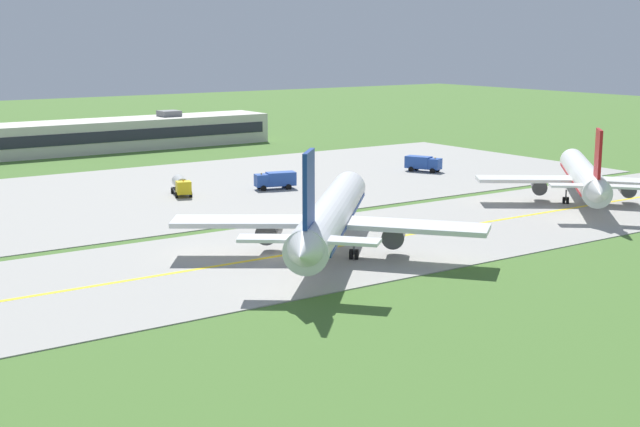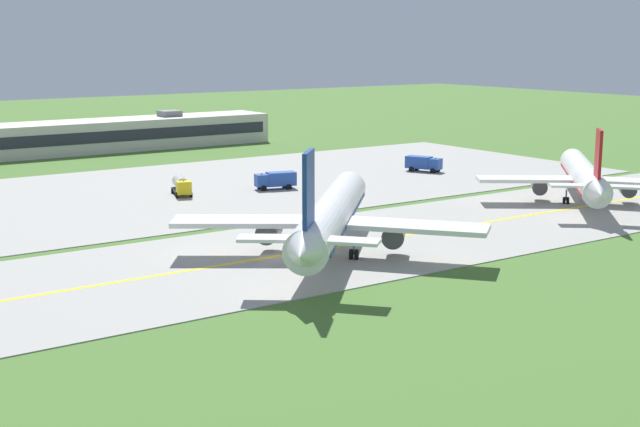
% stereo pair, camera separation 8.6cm
% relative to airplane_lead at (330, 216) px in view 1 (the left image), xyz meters
% --- Properties ---
extents(ground_plane, '(500.00, 500.00, 0.00)m').
position_rel_airplane_lead_xyz_m(ground_plane, '(-5.09, 2.50, -4.13)').
color(ground_plane, '#47702D').
extents(taxiway_strip, '(240.00, 28.00, 0.10)m').
position_rel_airplane_lead_xyz_m(taxiway_strip, '(-5.09, 2.50, -4.08)').
color(taxiway_strip, '#9E9B93').
rests_on(taxiway_strip, ground).
extents(apron_pad, '(140.00, 52.00, 0.10)m').
position_rel_airplane_lead_xyz_m(apron_pad, '(4.91, 44.50, -4.08)').
color(apron_pad, '#9E9B93').
rests_on(apron_pad, ground).
extents(taxiway_centreline, '(220.00, 0.60, 0.01)m').
position_rel_airplane_lead_xyz_m(taxiway_centreline, '(-5.09, 2.50, -4.03)').
color(taxiway_centreline, yellow).
rests_on(taxiway_centreline, taxiway_strip).
extents(airplane_lead, '(30.51, 31.91, 12.70)m').
position_rel_airplane_lead_xyz_m(airplane_lead, '(0.00, 0.00, 0.00)').
color(airplane_lead, white).
rests_on(airplane_lead, ground).
extents(airplane_trailing, '(27.81, 27.96, 11.34)m').
position_rel_airplane_lead_xyz_m(airplane_trailing, '(45.52, 4.61, -0.44)').
color(airplane_trailing, white).
rests_on(airplane_trailing, ground).
extents(service_truck_baggage, '(6.33, 3.55, 2.60)m').
position_rel_airplane_lead_xyz_m(service_truck_baggage, '(16.88, 37.58, -2.60)').
color(service_truck_baggage, '#264CA5').
rests_on(service_truck_baggage, ground).
extents(service_truck_fuel, '(3.76, 6.34, 2.65)m').
position_rel_airplane_lead_xyz_m(service_truck_fuel, '(3.16, 40.92, -2.60)').
color(service_truck_fuel, yellow).
rests_on(service_truck_fuel, ground).
extents(service_truck_catering, '(4.37, 6.31, 2.60)m').
position_rel_airplane_lead_xyz_m(service_truck_catering, '(46.50, 38.44, -2.60)').
color(service_truck_catering, '#264CA5').
rests_on(service_truck_catering, ground).
extents(terminal_building, '(68.04, 11.31, 7.26)m').
position_rel_airplane_lead_xyz_m(terminal_building, '(14.39, 96.49, -1.08)').
color(terminal_building, beige).
rests_on(terminal_building, ground).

